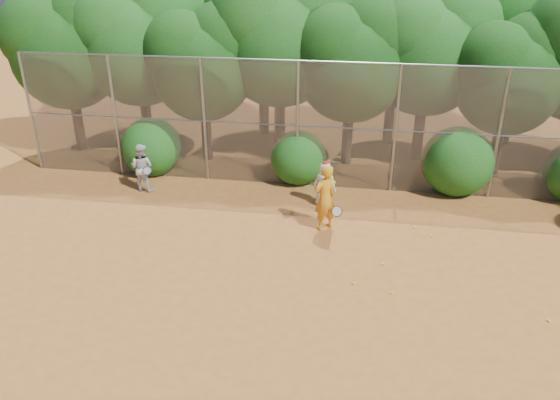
# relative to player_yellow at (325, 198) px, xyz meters

# --- Properties ---
(ground) EXTENTS (80.00, 80.00, 0.00)m
(ground) POSITION_rel_player_yellow_xyz_m (-0.12, -3.16, -0.94)
(ground) COLOR #975522
(ground) RESTS_ON ground
(fence_back) EXTENTS (20.05, 0.09, 4.03)m
(fence_back) POSITION_rel_player_yellow_xyz_m (-0.24, 2.84, 1.11)
(fence_back) COLOR gray
(fence_back) RESTS_ON ground
(tree_0) EXTENTS (4.38, 3.81, 6.00)m
(tree_0) POSITION_rel_player_yellow_xyz_m (-9.57, 4.87, 2.99)
(tree_0) COLOR black
(tree_0) RESTS_ON ground
(tree_1) EXTENTS (4.64, 4.03, 6.35)m
(tree_1) POSITION_rel_player_yellow_xyz_m (-7.07, 5.38, 3.22)
(tree_1) COLOR black
(tree_1) RESTS_ON ground
(tree_2) EXTENTS (3.99, 3.47, 5.47)m
(tree_2) POSITION_rel_player_yellow_xyz_m (-4.57, 4.67, 2.64)
(tree_2) COLOR black
(tree_2) RESTS_ON ground
(tree_3) EXTENTS (4.89, 4.26, 6.70)m
(tree_3) POSITION_rel_player_yellow_xyz_m (-2.06, 5.68, 3.46)
(tree_3) COLOR black
(tree_3) RESTS_ON ground
(tree_4) EXTENTS (4.19, 3.64, 5.73)m
(tree_4) POSITION_rel_player_yellow_xyz_m (0.43, 5.07, 2.82)
(tree_4) COLOR black
(tree_4) RESTS_ON ground
(tree_5) EXTENTS (4.51, 3.92, 6.17)m
(tree_5) POSITION_rel_player_yellow_xyz_m (2.93, 5.88, 3.11)
(tree_5) COLOR black
(tree_5) RESTS_ON ground
(tree_6) EXTENTS (3.86, 3.36, 5.29)m
(tree_6) POSITION_rel_player_yellow_xyz_m (5.42, 4.87, 2.53)
(tree_6) COLOR black
(tree_6) RESTS_ON ground
(tree_9) EXTENTS (4.83, 4.20, 6.62)m
(tree_9) POSITION_rel_player_yellow_xyz_m (-8.06, 7.68, 3.40)
(tree_9) COLOR black
(tree_9) RESTS_ON ground
(tree_10) EXTENTS (5.15, 4.48, 7.06)m
(tree_10) POSITION_rel_player_yellow_xyz_m (-3.06, 7.88, 3.69)
(tree_10) COLOR black
(tree_10) RESTS_ON ground
(tree_11) EXTENTS (4.64, 4.03, 6.35)m
(tree_11) POSITION_rel_player_yellow_xyz_m (1.93, 7.48, 3.22)
(tree_11) COLOR black
(tree_11) RESTS_ON ground
(tree_12) EXTENTS (5.02, 4.37, 6.88)m
(tree_12) POSITION_rel_player_yellow_xyz_m (6.44, 8.08, 3.57)
(tree_12) COLOR black
(tree_12) RESTS_ON ground
(bush_0) EXTENTS (2.00, 2.00, 2.00)m
(bush_0) POSITION_rel_player_yellow_xyz_m (-6.12, 3.14, 0.06)
(bush_0) COLOR #154D13
(bush_0) RESTS_ON ground
(bush_1) EXTENTS (1.80, 1.80, 1.80)m
(bush_1) POSITION_rel_player_yellow_xyz_m (-1.12, 3.14, -0.04)
(bush_1) COLOR #154D13
(bush_1) RESTS_ON ground
(bush_2) EXTENTS (2.20, 2.20, 2.20)m
(bush_2) POSITION_rel_player_yellow_xyz_m (3.88, 3.14, 0.16)
(bush_2) COLOR #154D13
(bush_2) RESTS_ON ground
(player_yellow) EXTENTS (0.92, 0.80, 1.88)m
(player_yellow) POSITION_rel_player_yellow_xyz_m (0.00, 0.00, 0.00)
(player_yellow) COLOR orange
(player_yellow) RESTS_ON ground
(player_teen) EXTENTS (0.71, 0.50, 1.40)m
(player_teen) POSITION_rel_player_yellow_xyz_m (-0.12, 1.47, -0.24)
(player_teen) COLOR white
(player_teen) RESTS_ON ground
(player_white) EXTENTS (0.87, 0.75, 1.54)m
(player_white) POSITION_rel_player_yellow_xyz_m (-5.89, 1.66, -0.17)
(player_white) COLOR silver
(player_white) RESTS_ON ground
(ball_0) EXTENTS (0.07, 0.07, 0.07)m
(ball_0) POSITION_rel_player_yellow_xyz_m (1.60, -1.67, -0.91)
(ball_0) COLOR yellow
(ball_0) RESTS_ON ground
(ball_1) EXTENTS (0.07, 0.07, 0.07)m
(ball_1) POSITION_rel_player_yellow_xyz_m (2.49, 0.37, -0.91)
(ball_1) COLOR yellow
(ball_1) RESTS_ON ground
(ball_2) EXTENTS (0.07, 0.07, 0.07)m
(ball_2) POSITION_rel_player_yellow_xyz_m (1.78, -2.87, -0.91)
(ball_2) COLOR yellow
(ball_2) RESTS_ON ground
(ball_3) EXTENTS (0.07, 0.07, 0.07)m
(ball_3) POSITION_rel_player_yellow_xyz_m (5.02, -3.37, -0.91)
(ball_3) COLOR yellow
(ball_3) RESTS_ON ground
(ball_4) EXTENTS (0.07, 0.07, 0.07)m
(ball_4) POSITION_rel_player_yellow_xyz_m (0.92, -2.63, -0.91)
(ball_4) COLOR yellow
(ball_4) RESTS_ON ground
(ball_5) EXTENTS (0.07, 0.07, 0.07)m
(ball_5) POSITION_rel_player_yellow_xyz_m (2.92, -0.05, -0.91)
(ball_5) COLOR yellow
(ball_5) RESTS_ON ground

